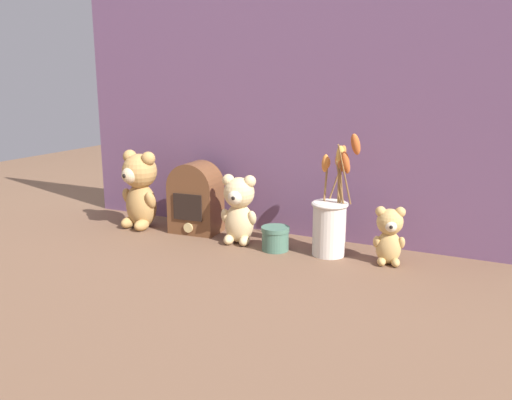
{
  "coord_description": "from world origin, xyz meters",
  "views": [
    {
      "loc": [
        0.68,
        -1.36,
        0.5
      ],
      "look_at": [
        0.0,
        0.02,
        0.13
      ],
      "focal_mm": 38.0,
      "sensor_mm": 36.0,
      "label": 1
    }
  ],
  "objects_px": {
    "flower_vase": "(331,217)",
    "teddy_bear_small": "(389,234)",
    "vintage_radio": "(196,198)",
    "decorative_tin_tall": "(275,238)",
    "teddy_bear_medium": "(239,208)",
    "teddy_bear_large": "(140,188)"
  },
  "relations": [
    {
      "from": "teddy_bear_small",
      "to": "vintage_radio",
      "type": "bearing_deg",
      "value": 176.96
    },
    {
      "from": "teddy_bear_large",
      "to": "decorative_tin_tall",
      "type": "relative_size",
      "value": 3.12
    },
    {
      "from": "teddy_bear_medium",
      "to": "vintage_radio",
      "type": "distance_m",
      "value": 0.18
    },
    {
      "from": "teddy_bear_large",
      "to": "flower_vase",
      "type": "bearing_deg",
      "value": 0.64
    },
    {
      "from": "teddy_bear_medium",
      "to": "flower_vase",
      "type": "height_order",
      "value": "flower_vase"
    },
    {
      "from": "decorative_tin_tall",
      "to": "teddy_bear_small",
      "type": "bearing_deg",
      "value": 4.64
    },
    {
      "from": "teddy_bear_large",
      "to": "flower_vase",
      "type": "relative_size",
      "value": 0.73
    },
    {
      "from": "teddy_bear_small",
      "to": "teddy_bear_large",
      "type": "bearing_deg",
      "value": -179.76
    },
    {
      "from": "teddy_bear_medium",
      "to": "teddy_bear_large",
      "type": "bearing_deg",
      "value": 179.06
    },
    {
      "from": "teddy_bear_large",
      "to": "teddy_bear_small",
      "type": "height_order",
      "value": "teddy_bear_large"
    },
    {
      "from": "teddy_bear_large",
      "to": "vintage_radio",
      "type": "bearing_deg",
      "value": 10.83
    },
    {
      "from": "flower_vase",
      "to": "teddy_bear_medium",
      "type": "bearing_deg",
      "value": -177.29
    },
    {
      "from": "flower_vase",
      "to": "vintage_radio",
      "type": "height_order",
      "value": "flower_vase"
    },
    {
      "from": "teddy_bear_medium",
      "to": "decorative_tin_tall",
      "type": "xyz_separation_m",
      "value": [
        0.13,
        -0.02,
        -0.07
      ]
    },
    {
      "from": "vintage_radio",
      "to": "decorative_tin_tall",
      "type": "relative_size",
      "value": 2.77
    },
    {
      "from": "teddy_bear_large",
      "to": "flower_vase",
      "type": "height_order",
      "value": "flower_vase"
    },
    {
      "from": "teddy_bear_medium",
      "to": "vintage_radio",
      "type": "relative_size",
      "value": 0.92
    },
    {
      "from": "vintage_radio",
      "to": "decorative_tin_tall",
      "type": "bearing_deg",
      "value": -10.95
    },
    {
      "from": "flower_vase",
      "to": "decorative_tin_tall",
      "type": "xyz_separation_m",
      "value": [
        -0.15,
        -0.03,
        -0.07
      ]
    },
    {
      "from": "flower_vase",
      "to": "teddy_bear_small",
      "type": "bearing_deg",
      "value": -1.35
    },
    {
      "from": "teddy_bear_large",
      "to": "teddy_bear_medium",
      "type": "height_order",
      "value": "teddy_bear_large"
    },
    {
      "from": "flower_vase",
      "to": "decorative_tin_tall",
      "type": "bearing_deg",
      "value": -169.16
    }
  ]
}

